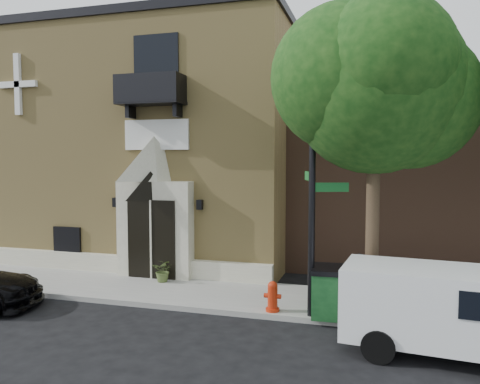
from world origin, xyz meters
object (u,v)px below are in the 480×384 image
object	(u,v)px
dumpster	(350,292)
pedestrian_near	(359,283)
cargo_van	(464,310)
fire_hydrant	(273,296)
street_sign	(313,191)

from	to	relation	value
dumpster	pedestrian_near	distance (m)	0.44
cargo_van	fire_hydrant	world-z (taller)	cargo_van
dumpster	cargo_van	bearing A→B (deg)	-36.28
fire_hydrant	dumpster	distance (m)	1.97
cargo_van	street_sign	xyz separation A→B (m)	(-3.28, 1.39, 2.28)
street_sign	fire_hydrant	world-z (taller)	street_sign
street_sign	pedestrian_near	distance (m)	2.68
dumpster	pedestrian_near	world-z (taller)	pedestrian_near
street_sign	dumpster	bearing A→B (deg)	-9.69
street_sign	pedestrian_near	size ratio (longest dim) A/B	4.04
cargo_van	fire_hydrant	xyz separation A→B (m)	(-4.29, 1.44, -0.48)
dumpster	pedestrian_near	xyz separation A→B (m)	(0.19, 0.36, 0.15)
fire_hydrant	cargo_van	bearing A→B (deg)	-18.56
street_sign	dumpster	distance (m)	2.70
street_sign	pedestrian_near	bearing A→B (deg)	5.69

